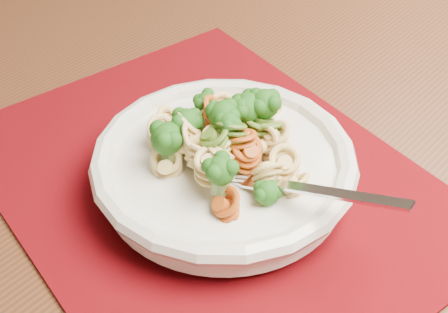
% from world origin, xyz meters
% --- Properties ---
extents(dining_table, '(1.46, 1.12, 0.73)m').
position_xyz_m(dining_table, '(-0.40, -0.33, 0.62)').
color(dining_table, '#4F2A16').
rests_on(dining_table, ground).
extents(placemat, '(0.56, 0.51, 0.00)m').
position_xyz_m(placemat, '(-0.44, -0.45, 0.73)').
color(placemat, '#5B0304').
rests_on(placemat, dining_table).
extents(pasta_bowl, '(0.24, 0.24, 0.05)m').
position_xyz_m(pasta_bowl, '(-0.42, -0.45, 0.76)').
color(pasta_bowl, beige).
rests_on(pasta_bowl, placemat).
extents(pasta_broccoli_heap, '(0.21, 0.21, 0.06)m').
position_xyz_m(pasta_broccoli_heap, '(-0.42, -0.45, 0.78)').
color(pasta_broccoli_heap, '#EAC773').
rests_on(pasta_broccoli_heap, pasta_bowl).
extents(fork, '(0.18, 0.05, 0.08)m').
position_xyz_m(fork, '(-0.38, -0.47, 0.77)').
color(fork, silver).
rests_on(fork, pasta_bowl).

